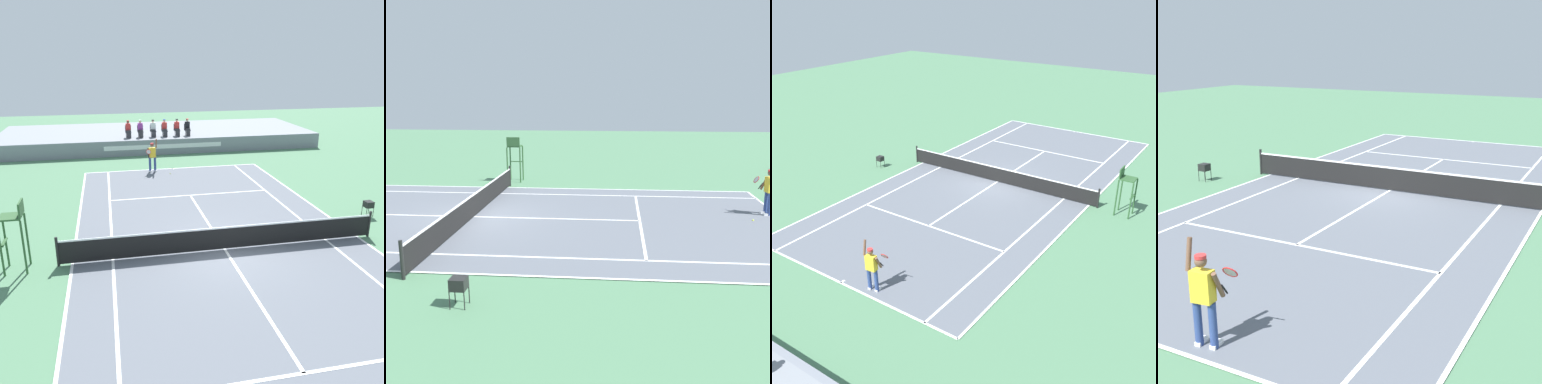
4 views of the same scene
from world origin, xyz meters
The scene contains 6 objects.
ground_plane centered at (0.00, 0.00, 0.00)m, with size 80.00×80.00×0.00m, color #4C7A56.
court centered at (0.00, 0.00, 0.01)m, with size 11.08×23.88×0.03m.
net centered at (0.00, 0.00, 0.52)m, with size 11.98×0.10×1.07m.
tennis_player centered at (-1.37, 11.47, 0.99)m, with size 0.75×0.69×2.08m.
tennis_ball centered at (-0.39, 10.68, 0.03)m, with size 0.07×0.07×0.07m, color #D1E533.
ball_hopper centered at (7.27, 1.98, 0.57)m, with size 0.36×0.36×0.70m.
Camera 4 is at (-7.72, 18.05, 5.36)m, focal length 50.53 mm.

